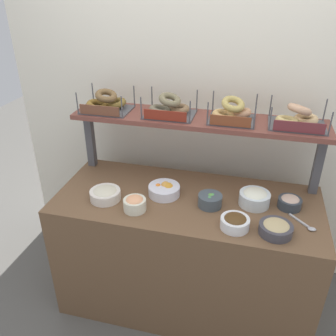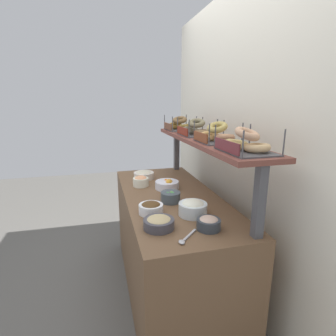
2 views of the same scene
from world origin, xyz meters
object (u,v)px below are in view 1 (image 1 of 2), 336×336
Objects in this scene: bowl_potato_salad at (105,194)px; serving_spoon_near_plate at (306,225)px; bagel_basket_cinnamon_raisin at (106,103)px; bagel_basket_poppy at (169,108)px; bowl_lox_spread at (135,203)px; bowl_hummus at (276,228)px; bowl_chocolate_spread at (235,222)px; bowl_fruit_salad at (164,190)px; bagel_basket_sesame at (232,113)px; bowl_cream_cheese at (255,197)px; bowl_tuna_salad at (290,202)px; bowl_veggie_mix at (210,200)px; bagel_basket_plain at (298,119)px.

serving_spoon_near_plate is (1.17, 0.02, -0.03)m from bowl_potato_salad.
bagel_basket_cinnamon_raisin is 0.99× the size of bagel_basket_poppy.
serving_spoon_near_plate is (0.96, 0.08, -0.04)m from bowl_lox_spread.
serving_spoon_near_plate is 0.45× the size of bagel_basket_poppy.
bowl_lox_spread reaches higher than bowl_hummus.
bagel_basket_poppy is at bearing 51.97° from bowl_potato_salad.
bowl_fruit_salad is (-0.45, 0.23, -0.00)m from bowl_chocolate_spread.
bowl_potato_salad is at bearing -150.41° from bagel_basket_sesame.
bowl_chocolate_spread is 0.52× the size of bagel_basket_cinnamon_raisin.
serving_spoon_near_plate is (0.29, -0.14, -0.04)m from bowl_cream_cheese.
bowl_tuna_salad is 0.99× the size of serving_spoon_near_plate.
bowl_veggie_mix is (-0.46, -0.10, 0.00)m from bowl_tuna_salad.
bagel_basket_plain is at bearing 59.98° from bowl_chocolate_spread.
bowl_potato_salad is 0.63m from bowl_veggie_mix.
bowl_hummus is at bearing -106.84° from bowl_tuna_salad.
bowl_cream_cheese reaches higher than serving_spoon_near_plate.
bowl_hummus is (1.00, -0.09, -0.00)m from bowl_potato_salad.
bowl_hummus is (-0.08, -0.27, -0.00)m from bowl_tuna_salad.
bowl_lox_spread is at bearing -161.37° from bowl_cream_cheese.
bowl_lox_spread is 0.75× the size of bowl_hummus.
bowl_fruit_salad is (-0.75, -0.05, -0.00)m from bowl_tuna_salad.
bagel_basket_poppy reaches higher than bowl_potato_salad.
bowl_tuna_salad is 0.28m from bowl_hummus.
bagel_basket_poppy is at bearing -179.69° from bagel_basket_plain.
bagel_basket_sesame is at bearing 152.09° from bowl_tuna_salad.
bagel_basket_cinnamon_raisin reaches higher than bowl_fruit_salad.
bowl_lox_spread is 0.24m from bowl_fruit_salad.
bowl_lox_spread is at bearing 177.45° from bowl_chocolate_spread.
bowl_veggie_mix is (0.63, 0.09, 0.00)m from bowl_potato_salad.
bagel_basket_plain reaches higher than bowl_chocolate_spread.
bagel_basket_poppy is 0.76m from bagel_basket_plain.
bowl_tuna_salad is 0.75m from bowl_fruit_salad.
bowl_fruit_salad is (0.13, 0.20, -0.01)m from bowl_lox_spread.
bowl_fruit_salad reaches higher than bowl_chocolate_spread.
bowl_lox_spread is 1.06m from bagel_basket_plain.
bowl_tuna_salad is at bearing -14.70° from bagel_basket_poppy.
bowl_lox_spread is 0.97× the size of bowl_tuna_salad.
bagel_basket_cinnamon_raisin reaches higher than bowl_lox_spread.
bowl_lox_spread reaches higher than serving_spoon_near_plate.
bowl_hummus reaches higher than serving_spoon_near_plate.
bagel_basket_cinnamon_raisin is at bearing 152.70° from bowl_chocolate_spread.
bowl_cream_cheese is 0.32m from serving_spoon_near_plate.
bowl_lox_spread reaches higher than bowl_fruit_salad.
bagel_basket_plain reaches higher than bowl_lox_spread.
bagel_basket_sesame is (-0.31, 0.48, 0.44)m from bowl_hummus.
bagel_basket_plain is at bearing 94.61° from bowl_tuna_salad.
bowl_lox_spread reaches higher than bowl_veggie_mix.
bowl_potato_salad is 1.01m from bowl_hummus.
bowl_potato_salad is 0.61× the size of bagel_basket_cinnamon_raisin.
bowl_lox_spread is at bearing -151.97° from bagel_basket_plain.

